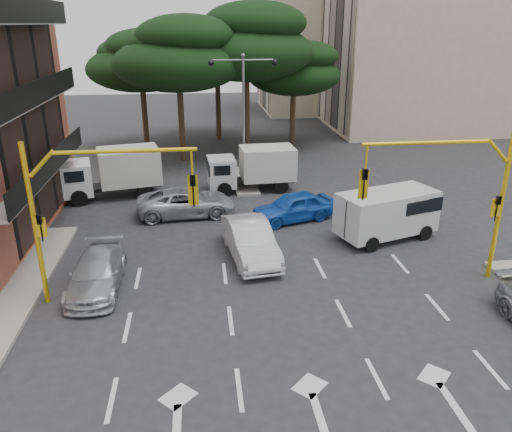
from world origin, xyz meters
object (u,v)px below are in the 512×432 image
Objects in this scene: car_blue_compact at (293,207)px; van_white at (387,215)px; car_white_hatch at (250,240)px; box_truck_a at (112,173)px; box_truck_b at (252,169)px; signal_mast_left at (85,201)px; car_silver_cross_a at (187,202)px; signal_mast_right at (460,187)px; car_silver_wagon at (97,273)px; street_lamp_center at (243,96)px.

van_white is (3.94, -2.74, 0.43)m from car_blue_compact.
car_white_hatch is 11.60m from box_truck_a.
signal_mast_left is at bearing 146.86° from box_truck_b.
car_silver_cross_a is at bearing 109.18° from car_white_hatch.
car_silver_wagon is (-13.74, 0.86, -3.22)m from signal_mast_right.
box_truck_a is (-9.82, 5.00, 0.67)m from car_blue_compact.
signal_mast_left is at bearing 180.00° from signal_mast_right.
signal_mast_left is 0.77× the size of street_lamp_center.
car_white_hatch is at bearing -50.87° from car_blue_compact.
car_white_hatch is at bearing -154.87° from box_truck_a.
car_silver_wagon is at bearing 144.55° from box_truck_b.
signal_mast_left is 7.35m from car_white_hatch.
box_truck_a is at bearing -134.83° from car_blue_compact.
box_truck_b reaches higher than car_silver_wagon.
car_silver_wagon is 8.24m from car_silver_cross_a.
van_white is at bearing -59.11° from street_lamp_center.
box_truck_b is at bearing 75.37° from car_white_hatch.
signal_mast_right is 0.77× the size of street_lamp_center.
signal_mast_left is 3.34m from car_silver_wagon.
box_truck_b is (-1.55, 5.32, 0.57)m from car_blue_compact.
street_lamp_center is 9.12m from box_truck_a.
signal_mast_left is (-13.61, 0.00, 0.00)m from signal_mast_right.
car_white_hatch is at bearing 18.58° from car_silver_wagon.
street_lamp_center is 1.71× the size of car_silver_wagon.
car_blue_compact is 10.75m from car_silver_wagon.
signal_mast_left is 14.47m from box_truck_b.
van_white is at bearing -148.79° from box_truck_b.
car_blue_compact is 4.82m from van_white.
box_truck_b is at bearing -78.95° from street_lamp_center.
car_white_hatch is at bearing 159.14° from signal_mast_right.
signal_mast_right is 5.16m from van_white.
car_silver_cross_a is at bearing 141.09° from signal_mast_right.
signal_mast_left is 12.31m from box_truck_a.
signal_mast_left reaches higher than box_truck_b.
box_truck_b reaches higher than car_silver_cross_a.
signal_mast_right is at bearing 0.00° from signal_mast_left.
signal_mast_right reaches higher than box_truck_a.
car_silver_cross_a is 0.97× the size of box_truck_b.
box_truck_a is (-14.74, 12.01, -2.48)m from signal_mast_right.
box_truck_b is at bearing 178.42° from car_blue_compact.
signal_mast_left is 1.23× the size of car_white_hatch.
signal_mast_right is 19.18m from box_truck_a.
signal_mast_right is 1.32× the size of car_silver_wagon.
box_truck_b is at bearing 57.91° from car_silver_wagon.
van_white reaches higher than car_silver_wagon.
box_truck_b is (-6.48, 12.33, -2.57)m from signal_mast_right.
signal_mast_left is 1.32× the size of car_silver_wagon.
van_white reaches higher than car_blue_compact.
signal_mast_right is at bearing -142.12° from box_truck_a.
signal_mast_left is 1.05× the size of box_truck_a.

